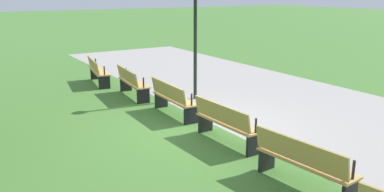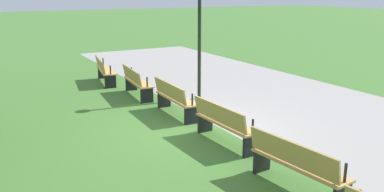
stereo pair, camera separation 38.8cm
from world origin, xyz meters
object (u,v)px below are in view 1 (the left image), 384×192
at_px(bench_2, 173,98).
at_px(bench_4, 303,162).
at_px(bench_0, 97,71).
at_px(bench_3, 226,122).
at_px(lamp_post, 195,3).
at_px(bench_1, 132,82).

xyz_separation_m(bench_2, bench_4, (4.56, -0.14, 0.00)).
height_order(bench_0, bench_2, same).
bearing_deg(bench_3, bench_2, 178.19).
relative_size(bench_0, lamp_post, 0.45).
relative_size(bench_1, lamp_post, 0.45).
height_order(bench_2, bench_4, same).
bearing_deg(bench_1, bench_3, 7.23).
relative_size(bench_2, lamp_post, 0.44).
bearing_deg(bench_4, bench_3, 170.97).
relative_size(bench_3, bench_4, 0.99).
bearing_deg(bench_1, lamp_post, 59.01).
bearing_deg(bench_3, bench_0, -178.20).
relative_size(bench_1, bench_3, 1.01).
relative_size(bench_0, bench_3, 1.02).
height_order(bench_2, bench_3, same).
height_order(bench_2, lamp_post, lamp_post).
relative_size(bench_2, bench_3, 1.00).
height_order(bench_0, bench_3, same).
distance_m(bench_0, bench_4, 9.12).
bearing_deg(bench_1, bench_4, 5.43).
bearing_deg(bench_3, bench_1, 179.99).
bearing_deg(bench_1, bench_2, 9.03).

